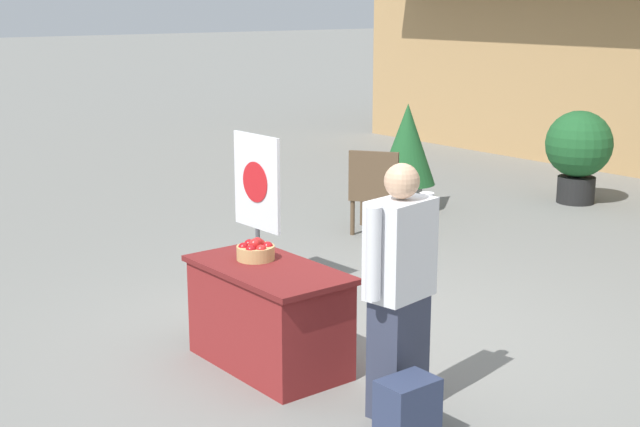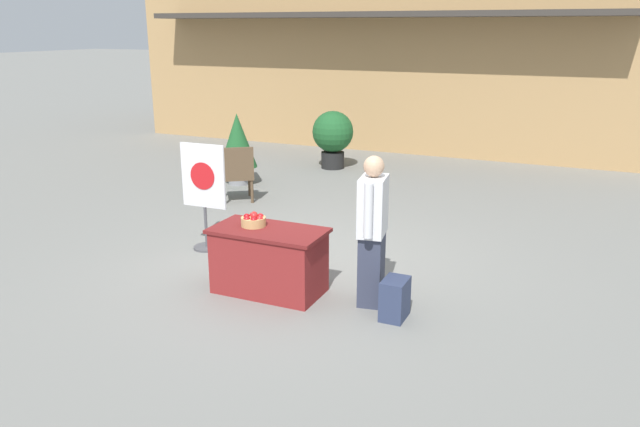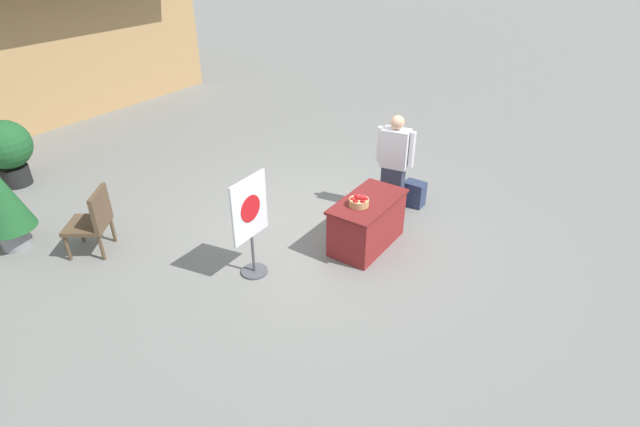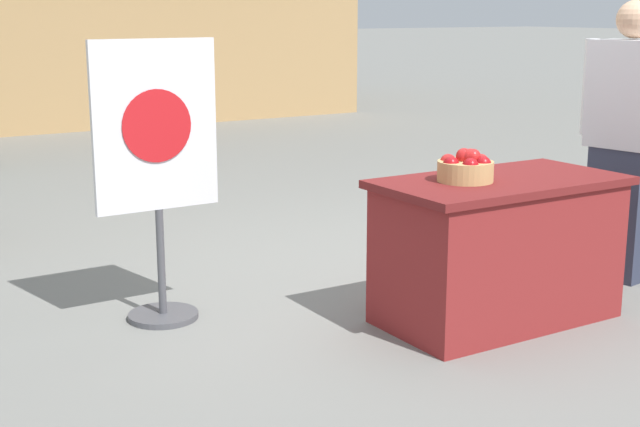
{
  "view_description": "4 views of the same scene",
  "coord_description": "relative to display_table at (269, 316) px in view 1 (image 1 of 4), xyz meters",
  "views": [
    {
      "loc": [
        4.86,
        -4.33,
        2.55
      ],
      "look_at": [
        -0.13,
        -0.36,
        1.03
      ],
      "focal_mm": 50.0,
      "sensor_mm": 36.0,
      "label": 1
    },
    {
      "loc": [
        3.13,
        -6.57,
        2.86
      ],
      "look_at": [
        0.41,
        -0.52,
        0.87
      ],
      "focal_mm": 35.0,
      "sensor_mm": 36.0,
      "label": 2
    },
    {
      "loc": [
        -5.48,
        -3.8,
        4.11
      ],
      "look_at": [
        -0.44,
        -0.34,
        0.53
      ],
      "focal_mm": 28.0,
      "sensor_mm": 36.0,
      "label": 3
    },
    {
      "loc": [
        -3.09,
        -4.13,
        1.56
      ],
      "look_at": [
        -0.61,
        -0.1,
        0.47
      ],
      "focal_mm": 50.0,
      "sensor_mm": 36.0,
      "label": 4
    }
  ],
  "objects": [
    {
      "name": "ground_plane",
      "position": [
        0.04,
        0.9,
        -0.37
      ],
      "size": [
        120.0,
        120.0,
        0.0
      ],
      "primitive_type": "plane",
      "color": "slate"
    },
    {
      "name": "person_visitor",
      "position": [
        1.14,
        0.18,
        0.45
      ],
      "size": [
        0.32,
        0.6,
        1.61
      ],
      "rotation": [
        0.0,
        0.0,
        -2.98
      ],
      "color": "#33384C",
      "rests_on": "ground_plane"
    },
    {
      "name": "potted_plant_far_right",
      "position": [
        -1.86,
        6.18,
        0.33
      ],
      "size": [
        0.85,
        0.85,
        1.2
      ],
      "color": "black",
      "rests_on": "ground_plane"
    },
    {
      "name": "display_table",
      "position": [
        0.0,
        0.0,
        0.0
      ],
      "size": [
        1.26,
        0.67,
        0.74
      ],
      "color": "maroon",
      "rests_on": "ground_plane"
    },
    {
      "name": "backpack",
      "position": [
        1.48,
        -0.06,
        -0.16
      ],
      "size": [
        0.24,
        0.34,
        0.42
      ],
      "color": "#2D3856",
      "rests_on": "ground_plane"
    },
    {
      "name": "potted_plant_near_right",
      "position": [
        -2.94,
        4.18,
        0.4
      ],
      "size": [
        0.71,
        0.71,
        1.33
      ],
      "color": "gray",
      "rests_on": "ground_plane"
    },
    {
      "name": "patio_chair",
      "position": [
        -2.31,
        3.09,
        0.15
      ],
      "size": [
        0.77,
        0.77,
        0.96
      ],
      "rotation": [
        0.0,
        0.0,
        2.19
      ],
      "color": "brown",
      "rests_on": "ground_plane"
    },
    {
      "name": "poster_board",
      "position": [
        -1.45,
        0.91,
        0.43
      ],
      "size": [
        0.65,
        0.36,
        1.42
      ],
      "rotation": [
        0.0,
        0.0,
        -1.55
      ],
      "color": "#4C4C51",
      "rests_on": "ground_plane"
    },
    {
      "name": "apple_basket",
      "position": [
        -0.2,
        0.03,
        0.44
      ],
      "size": [
        0.27,
        0.27,
        0.16
      ],
      "color": "tan",
      "rests_on": "display_table"
    }
  ]
}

